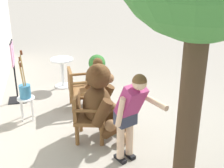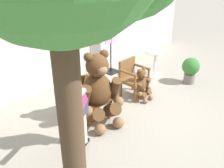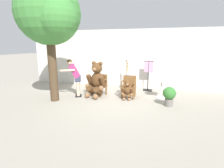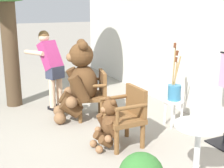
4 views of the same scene
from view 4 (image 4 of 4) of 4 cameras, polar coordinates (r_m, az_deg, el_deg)
The scene contains 10 objects.
ground_plane at distance 5.05m, azimuth -7.49°, elevation -9.34°, with size 60.00×60.00×0.00m, color gray.
back_wall at distance 5.84m, azimuth 15.21°, elevation 7.80°, with size 10.00×0.16×2.80m, color beige.
wooden_chair_left at distance 5.65m, azimuth -3.37°, elevation -1.67°, with size 0.67×0.64×0.86m.
wooden_chair_right at distance 4.57m, azimuth 2.57°, elevation -5.60°, with size 0.57×0.53×0.86m.
teddy_bear_large at distance 5.53m, azimuth -5.99°, elevation 0.49°, with size 0.89×0.90×1.43m.
teddy_bear_small at distance 4.48m, azimuth -0.64°, elevation -7.29°, with size 0.45×0.42×0.75m.
person_visitor at distance 6.17m, azimuth -11.10°, elevation 3.75°, with size 0.70×0.68×1.53m.
white_stool at distance 5.38m, azimuth 11.20°, elevation -3.94°, with size 0.34×0.34×0.46m.
brush_bucket at distance 5.30m, azimuth 11.34°, elevation -1.05°, with size 0.22×0.22×0.96m.
round_side_table at distance 3.76m, azimuth 15.36°, elevation -10.97°, with size 0.56×0.56×0.72m.
Camera 4 is at (4.42, -1.37, 2.03)m, focal length 50.00 mm.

